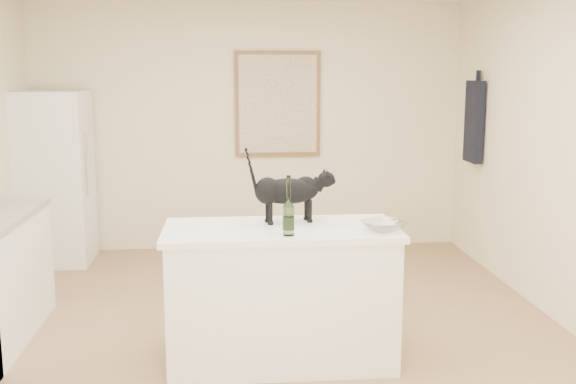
{
  "coord_description": "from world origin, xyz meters",
  "views": [
    {
      "loc": [
        -0.23,
        -4.36,
        1.87
      ],
      "look_at": [
        0.15,
        -0.15,
        1.12
      ],
      "focal_mm": 41.74,
      "sensor_mm": 36.0,
      "label": 1
    }
  ],
  "objects_px": {
    "wine_bottle": "(289,209)",
    "fridge": "(54,178)",
    "glass_bowl": "(383,226)",
    "black_cat": "(287,195)"
  },
  "relations": [
    {
      "from": "fridge",
      "to": "glass_bowl",
      "type": "xyz_separation_m",
      "value": [
        2.68,
        -2.7,
        0.08
      ]
    },
    {
      "from": "fridge",
      "to": "black_cat",
      "type": "height_order",
      "value": "fridge"
    },
    {
      "from": "fridge",
      "to": "wine_bottle",
      "type": "bearing_deg",
      "value": -53.1
    },
    {
      "from": "wine_bottle",
      "to": "glass_bowl",
      "type": "relative_size",
      "value": 1.25
    },
    {
      "from": "fridge",
      "to": "wine_bottle",
      "type": "xyz_separation_m",
      "value": [
        2.08,
        -2.77,
        0.21
      ]
    },
    {
      "from": "wine_bottle",
      "to": "fridge",
      "type": "bearing_deg",
      "value": 126.9
    },
    {
      "from": "wine_bottle",
      "to": "glass_bowl",
      "type": "xyz_separation_m",
      "value": [
        0.6,
        0.07,
        -0.13
      ]
    },
    {
      "from": "black_cat",
      "to": "wine_bottle",
      "type": "height_order",
      "value": "black_cat"
    },
    {
      "from": "fridge",
      "to": "glass_bowl",
      "type": "distance_m",
      "value": 3.81
    },
    {
      "from": "black_cat",
      "to": "glass_bowl",
      "type": "bearing_deg",
      "value": -37.09
    }
  ]
}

